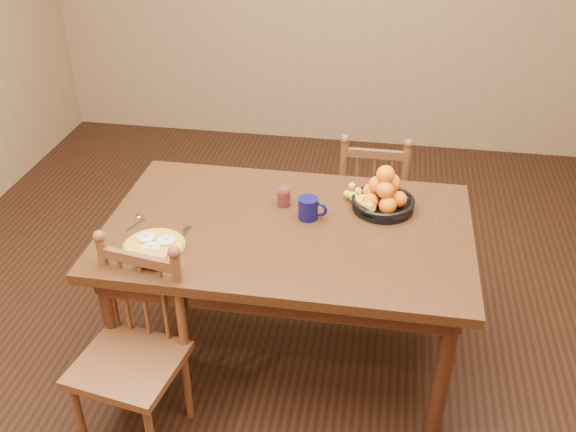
% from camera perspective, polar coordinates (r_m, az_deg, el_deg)
% --- Properties ---
extents(room, '(4.52, 5.02, 2.72)m').
position_cam_1_polar(room, '(2.54, 0.00, 10.57)').
color(room, black).
rests_on(room, ground).
extents(dining_table, '(1.60, 1.00, 0.75)m').
position_cam_1_polar(dining_table, '(2.86, 0.00, -2.29)').
color(dining_table, black).
rests_on(dining_table, ground).
extents(chair_far, '(0.40, 0.38, 0.87)m').
position_cam_1_polar(chair_far, '(3.65, 7.47, 1.14)').
color(chair_far, '#513118').
rests_on(chair_far, ground).
extents(chair_near, '(0.46, 0.44, 0.88)m').
position_cam_1_polar(chair_near, '(2.73, -13.64, -11.86)').
color(chair_near, '#513118').
rests_on(chair_near, ground).
extents(breakfast_plate, '(0.26, 0.29, 0.04)m').
position_cam_1_polar(breakfast_plate, '(2.72, -11.82, -2.62)').
color(breakfast_plate, '#59601E').
rests_on(breakfast_plate, dining_table).
extents(fork, '(0.06, 0.18, 0.00)m').
position_cam_1_polar(fork, '(2.78, -9.44, -1.75)').
color(fork, silver).
rests_on(fork, dining_table).
extents(spoon, '(0.06, 0.16, 0.01)m').
position_cam_1_polar(spoon, '(2.93, -13.22, -0.24)').
color(spoon, silver).
rests_on(spoon, dining_table).
extents(coffee_mug, '(0.13, 0.09, 0.10)m').
position_cam_1_polar(coffee_mug, '(2.85, 1.89, 0.70)').
color(coffee_mug, '#0C0A3B').
rests_on(coffee_mug, dining_table).
extents(juice_glass, '(0.06, 0.06, 0.09)m').
position_cam_1_polar(juice_glass, '(2.95, -0.37, 1.70)').
color(juice_glass, silver).
rests_on(juice_glass, dining_table).
extents(fruit_bowl, '(0.32, 0.29, 0.22)m').
position_cam_1_polar(fruit_bowl, '(2.94, 8.39, 1.73)').
color(fruit_bowl, black).
rests_on(fruit_bowl, dining_table).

